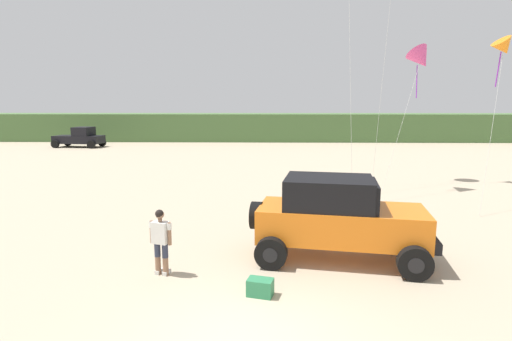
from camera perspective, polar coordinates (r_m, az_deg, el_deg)
dune_ridge at (r=47.94m, az=2.88°, el=6.20°), size 90.00×6.95×3.08m
jeep at (r=11.17m, az=11.59°, el=-6.38°), size 5.00×3.06×2.26m
person_watching at (r=10.31m, az=-13.32°, el=-9.33°), size 0.60×0.40×1.67m
cooler_box at (r=9.29m, az=0.60°, el=-16.19°), size 0.63×0.49×0.38m
distant_pickup at (r=43.29m, az=-23.63°, el=4.28°), size 4.77×2.79×1.98m
kite_green_box at (r=23.79m, az=22.30°, el=14.38°), size 3.46×4.17×7.40m
kite_purple_stunt at (r=20.61m, az=31.64°, el=14.59°), size 2.63×3.57×7.10m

